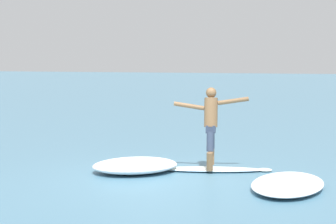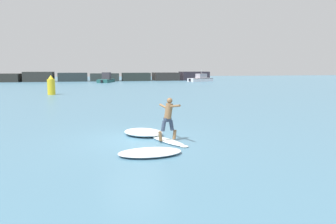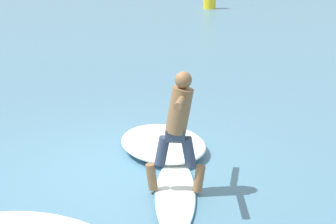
{
  "view_description": "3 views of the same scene",
  "coord_description": "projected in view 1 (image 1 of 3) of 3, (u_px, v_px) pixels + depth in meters",
  "views": [
    {
      "loc": [
        -9.82,
        -4.39,
        2.28
      ],
      "look_at": [
        1.15,
        0.41,
        1.21
      ],
      "focal_mm": 60.0,
      "sensor_mm": 36.0,
      "label": 1
    },
    {
      "loc": [
        -1.71,
        -12.98,
        2.92
      ],
      "look_at": [
        1.59,
        1.04,
        0.97
      ],
      "focal_mm": 35.0,
      "sensor_mm": 36.0,
      "label": 2
    },
    {
      "loc": [
        3.26,
        -6.0,
        3.1
      ],
      "look_at": [
        0.64,
        0.6,
        0.8
      ],
      "focal_mm": 50.0,
      "sensor_mm": 36.0,
      "label": 3
    }
  ],
  "objects": [
    {
      "name": "wave_foam_at_nose",
      "position": [
        288.0,
        184.0,
        10.11
      ],
      "size": [
        2.22,
        1.34,
        0.18
      ],
      "color": "white",
      "rests_on": "ground"
    },
    {
      "name": "surfboard",
      "position": [
        212.0,
        169.0,
        11.79
      ],
      "size": [
        1.32,
        2.41,
        0.2
      ],
      "color": "white",
      "rests_on": "ground"
    },
    {
      "name": "ground_plane",
      "position": [
        164.0,
        179.0,
        10.92
      ],
      "size": [
        200.0,
        200.0,
        0.0
      ],
      "primitive_type": "plane",
      "color": "teal"
    },
    {
      "name": "surfer",
      "position": [
        211.0,
        121.0,
        11.74
      ],
      "size": [
        0.83,
        1.54,
        1.69
      ],
      "color": "brown",
      "rests_on": "surfboard"
    },
    {
      "name": "wave_foam_at_tail",
      "position": [
        135.0,
        165.0,
        11.65
      ],
      "size": [
        2.24,
        2.24,
        0.28
      ],
      "color": "white",
      "rests_on": "ground"
    }
  ]
}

